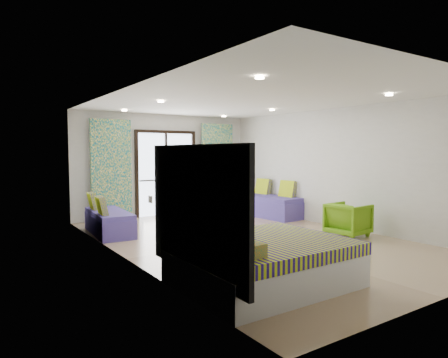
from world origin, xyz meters
TOP-DOWN VIEW (x-y plane):
  - floor at (0.00, 0.00)m, footprint 5.00×7.50m
  - ceiling at (0.00, 0.00)m, footprint 5.00×7.50m
  - wall_back at (0.00, 3.75)m, footprint 5.00×0.01m
  - wall_left at (-2.50, 0.00)m, footprint 0.01×7.50m
  - wall_right at (2.50, 0.00)m, footprint 0.01×7.50m
  - balcony_door at (0.00, 3.72)m, footprint 1.76×0.08m
  - balcony_rail at (0.00, 3.73)m, footprint 1.52×0.03m
  - curtain_left at (-1.55, 3.57)m, footprint 1.00×0.10m
  - curtain_right at (1.55, 3.57)m, footprint 1.00×0.10m
  - downlight_a at (-1.40, -2.00)m, footprint 0.12×0.12m
  - downlight_b at (1.40, -2.00)m, footprint 0.12×0.12m
  - downlight_c at (-1.40, 1.00)m, footprint 0.12×0.12m
  - downlight_d at (1.40, 1.00)m, footprint 0.12×0.12m
  - downlight_e at (-1.40, 3.00)m, footprint 0.12×0.12m
  - downlight_f at (1.40, 3.00)m, footprint 0.12×0.12m
  - headboard at (-2.46, -2.17)m, footprint 0.06×2.10m
  - switch_plate at (-2.47, -0.92)m, footprint 0.02×0.10m
  - bed at (-1.48, -2.17)m, footprint 2.11×1.72m
  - daybed_left at (-2.12, 2.08)m, footprint 0.79×1.77m
  - daybed_right at (2.12, 1.97)m, footprint 0.90×2.01m
  - coffee_table at (-0.09, 1.87)m, footprint 0.89×0.89m
  - vase at (-0.11, 1.89)m, footprint 0.23×0.23m
  - armchair at (1.86, -0.85)m, footprint 0.74×0.78m

SIDE VIEW (x-z plane):
  - floor at x=0.00m, z-range -0.01..0.01m
  - daybed_left at x=-2.12m, z-range -0.16..0.69m
  - daybed_right at x=2.12m, z-range -0.18..0.78m
  - bed at x=-1.48m, z-range -0.06..0.67m
  - armchair at x=1.86m, z-range 0.00..0.74m
  - coffee_table at x=-0.09m, z-range 0.01..0.78m
  - vase at x=-0.11m, z-range 0.44..0.64m
  - balcony_rail at x=0.00m, z-range 0.93..0.97m
  - headboard at x=-2.46m, z-range 0.30..1.80m
  - switch_plate at x=-2.47m, z-range 1.00..1.10m
  - curtain_left at x=-1.55m, z-range 0.00..2.50m
  - curtain_right at x=1.55m, z-range 0.00..2.50m
  - balcony_door at x=0.00m, z-range 0.12..2.40m
  - wall_back at x=0.00m, z-range 0.00..2.70m
  - wall_left at x=-2.50m, z-range 0.00..2.70m
  - wall_right at x=2.50m, z-range 0.00..2.70m
  - downlight_a at x=-1.40m, z-range 2.66..2.68m
  - downlight_b at x=1.40m, z-range 2.66..2.68m
  - downlight_c at x=-1.40m, z-range 2.66..2.68m
  - downlight_d at x=1.40m, z-range 2.66..2.68m
  - downlight_e at x=-1.40m, z-range 2.66..2.68m
  - downlight_f at x=1.40m, z-range 2.66..2.68m
  - ceiling at x=0.00m, z-range 2.70..2.71m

